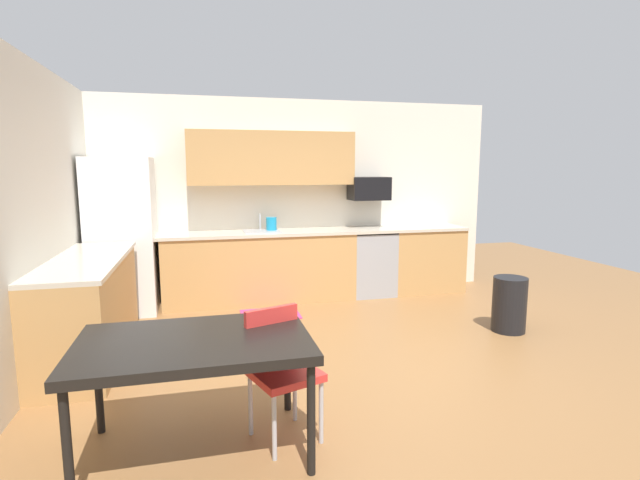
{
  "coord_description": "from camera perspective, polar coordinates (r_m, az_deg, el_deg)",
  "views": [
    {
      "loc": [
        -1.24,
        -3.98,
        1.77
      ],
      "look_at": [
        0.0,
        1.0,
        1.0
      ],
      "focal_mm": 26.93,
      "sensor_mm": 36.0,
      "label": 1
    }
  ],
  "objects": [
    {
      "name": "dining_table",
      "position": [
        3.1,
        -14.67,
        -12.34
      ],
      "size": [
        1.4,
        0.9,
        0.74
      ],
      "color": "black",
      "rests_on": "ground"
    },
    {
      "name": "wall_back",
      "position": [
        6.75,
        -3.4,
        4.96
      ],
      "size": [
        5.8,
        0.1,
        2.7
      ],
      "primitive_type": "cube",
      "color": "silver",
      "rests_on": "ground"
    },
    {
      "name": "upper_cabinets_back",
      "position": [
        6.48,
        -5.72,
        9.65
      ],
      "size": [
        2.2,
        0.34,
        0.7
      ],
      "primitive_type": "cube",
      "color": "tan"
    },
    {
      "name": "ground_plane",
      "position": [
        4.53,
        3.16,
        -14.5
      ],
      "size": [
        12.0,
        12.0,
        0.0
      ],
      "primitive_type": "plane",
      "color": "olive"
    },
    {
      "name": "chair_near_table",
      "position": [
        3.27,
        -4.81,
        -14.28
      ],
      "size": [
        0.51,
        0.51,
        0.85
      ],
      "color": "red",
      "rests_on": "ground"
    },
    {
      "name": "wall_left",
      "position": [
        4.24,
        -33.34,
        1.44
      ],
      "size": [
        0.1,
        5.8,
        2.7
      ],
      "primitive_type": "cube",
      "color": "silver",
      "rests_on": "ground"
    },
    {
      "name": "cabinet_run_left",
      "position": [
        5.07,
        -25.75,
        -7.43
      ],
      "size": [
        0.6,
        2.0,
        0.9
      ],
      "primitive_type": "cube",
      "color": "tan",
      "rests_on": "ground"
    },
    {
      "name": "cabinet_run_back_right",
      "position": [
        7.13,
        12.21,
        -2.32
      ],
      "size": [
        1.04,
        0.6,
        0.9
      ],
      "primitive_type": "cube",
      "color": "tan",
      "rests_on": "ground"
    },
    {
      "name": "refrigerator",
      "position": [
        6.32,
        -22.42,
        0.43
      ],
      "size": [
        0.76,
        0.7,
        1.9
      ],
      "primitive_type": "cube",
      "color": "white",
      "rests_on": "ground"
    },
    {
      "name": "oven_range",
      "position": [
        6.81,
        5.99,
        -2.64
      ],
      "size": [
        0.6,
        0.6,
        0.91
      ],
      "color": "#999BA0",
      "rests_on": "ground"
    },
    {
      "name": "trash_bin",
      "position": [
        5.66,
        21.57,
        -7.12
      ],
      "size": [
        0.36,
        0.36,
        0.6
      ],
      "primitive_type": "cylinder",
      "color": "black",
      "rests_on": "ground"
    },
    {
      "name": "sink_basin",
      "position": [
        6.39,
        -6.91,
        0.47
      ],
      "size": [
        0.48,
        0.4,
        0.14
      ],
      "primitive_type": "cube",
      "color": "#A5A8AD",
      "rests_on": "countertop_back"
    },
    {
      "name": "microwave",
      "position": [
        6.78,
        5.83,
        6.11
      ],
      "size": [
        0.54,
        0.36,
        0.32
      ],
      "primitive_type": "cube",
      "color": "black"
    },
    {
      "name": "countertop_left",
      "position": [
        4.97,
        -26.1,
        -2.2
      ],
      "size": [
        0.64,
        2.0,
        0.04
      ],
      "primitive_type": "cube",
      "color": "beige",
      "rests_on": "cabinet_run_left"
    },
    {
      "name": "floor_mat",
      "position": [
        5.95,
        -5.94,
        -8.76
      ],
      "size": [
        0.7,
        0.5,
        0.01
      ],
      "primitive_type": "cube",
      "color": "#CC3372",
      "rests_on": "ground"
    },
    {
      "name": "countertop_back",
      "position": [
        6.45,
        -2.79,
        0.96
      ],
      "size": [
        4.8,
        0.64,
        0.04
      ],
      "primitive_type": "cube",
      "color": "beige",
      "rests_on": "cabinet_run_back"
    },
    {
      "name": "sink_faucet",
      "position": [
        6.54,
        -7.13,
        2.07
      ],
      "size": [
        0.02,
        0.02,
        0.24
      ],
      "primitive_type": "cylinder",
      "color": "#B2B5BA",
      "rests_on": "countertop_back"
    },
    {
      "name": "cabinet_run_back",
      "position": [
        6.46,
        -7.1,
        -3.32
      ],
      "size": [
        2.51,
        0.6,
        0.9
      ],
      "primitive_type": "cube",
      "color": "tan",
      "rests_on": "ground"
    },
    {
      "name": "kettle",
      "position": [
        6.44,
        -5.8,
        1.8
      ],
      "size": [
        0.14,
        0.14,
        0.2
      ],
      "primitive_type": "cylinder",
      "color": "#198CBF",
      "rests_on": "countertop_back"
    }
  ]
}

